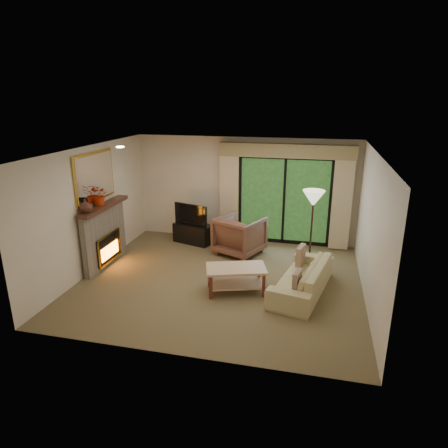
% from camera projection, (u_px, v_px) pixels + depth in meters
% --- Properties ---
extents(floor, '(5.50, 5.50, 0.00)m').
position_uv_depth(floor, '(221.00, 280.00, 8.04)').
color(floor, brown).
rests_on(floor, ground).
extents(ceiling, '(5.50, 5.50, 0.00)m').
position_uv_depth(ceiling, '(220.00, 151.00, 7.24)').
color(ceiling, silver).
rests_on(ceiling, ground).
extents(wall_back, '(5.00, 0.00, 5.00)m').
position_uv_depth(wall_back, '(244.00, 190.00, 9.95)').
color(wall_back, beige).
rests_on(wall_back, ground).
extents(wall_front, '(5.00, 0.00, 5.00)m').
position_uv_depth(wall_front, '(176.00, 273.00, 5.33)').
color(wall_front, beige).
rests_on(wall_front, ground).
extents(wall_left, '(0.00, 5.00, 5.00)m').
position_uv_depth(wall_left, '(91.00, 210.00, 8.25)').
color(wall_left, beige).
rests_on(wall_left, ground).
extents(wall_right, '(0.00, 5.00, 5.00)m').
position_uv_depth(wall_right, '(371.00, 230.00, 7.04)').
color(wall_right, beige).
rests_on(wall_right, ground).
extents(fireplace, '(0.24, 1.70, 1.37)m').
position_uv_depth(fireplace, '(104.00, 235.00, 8.60)').
color(fireplace, slate).
rests_on(fireplace, floor).
extents(mirror, '(0.07, 1.45, 1.02)m').
position_uv_depth(mirror, '(95.00, 177.00, 8.22)').
color(mirror, gold).
rests_on(mirror, wall_left).
extents(sliding_door, '(2.26, 0.10, 2.16)m').
position_uv_depth(sliding_door, '(284.00, 200.00, 9.75)').
color(sliding_door, black).
rests_on(sliding_door, floor).
extents(curtain_left, '(0.45, 0.18, 2.35)m').
position_uv_depth(curtain_left, '(229.00, 195.00, 9.91)').
color(curtain_left, '#D3B88E').
rests_on(curtain_left, floor).
extents(curtain_right, '(0.45, 0.18, 2.35)m').
position_uv_depth(curtain_right, '(342.00, 201.00, 9.32)').
color(curtain_right, '#D3B88E').
rests_on(curtain_right, floor).
extents(cornice, '(3.20, 0.24, 0.32)m').
position_uv_depth(cornice, '(286.00, 151.00, 9.29)').
color(cornice, '#9D8859').
rests_on(cornice, wall_back).
extents(media_console, '(1.06, 0.70, 0.48)m').
position_uv_depth(media_console, '(193.00, 233.00, 10.04)').
color(media_console, black).
rests_on(media_console, floor).
extents(tv, '(0.92, 0.39, 0.53)m').
position_uv_depth(tv, '(193.00, 214.00, 9.88)').
color(tv, black).
rests_on(tv, media_console).
extents(armchair, '(1.27, 1.29, 0.90)m').
position_uv_depth(armchair, '(240.00, 235.00, 9.28)').
color(armchair, brown).
rests_on(armchair, floor).
extents(sofa, '(1.19, 2.12, 0.58)m').
position_uv_depth(sofa, '(302.00, 277.00, 7.51)').
color(sofa, tan).
rests_on(sofa, floor).
extents(pillow_near, '(0.16, 0.35, 0.34)m').
position_uv_depth(pillow_near, '(297.00, 280.00, 6.93)').
color(pillow_near, brown).
rests_on(pillow_near, sofa).
extents(pillow_far, '(0.18, 0.40, 0.39)m').
position_uv_depth(pillow_far, '(301.00, 255.00, 7.99)').
color(pillow_far, brown).
rests_on(pillow_far, sofa).
extents(coffee_table, '(1.24, 0.92, 0.50)m').
position_uv_depth(coffee_table, '(236.00, 279.00, 7.52)').
color(coffee_table, tan).
rests_on(coffee_table, floor).
extents(floor_lamp, '(0.59, 0.59, 1.71)m').
position_uv_depth(floor_lamp, '(311.00, 230.00, 8.38)').
color(floor_lamp, beige).
rests_on(floor_lamp, floor).
extents(vase, '(0.27, 0.27, 0.27)m').
position_uv_depth(vase, '(85.00, 206.00, 7.77)').
color(vase, '#45251A').
rests_on(vase, fireplace).
extents(branches, '(0.49, 0.46, 0.44)m').
position_uv_depth(branches, '(99.00, 195.00, 8.24)').
color(branches, red).
rests_on(branches, fireplace).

